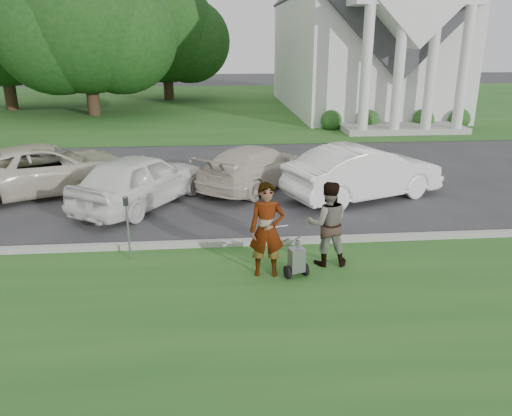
{
  "coord_description": "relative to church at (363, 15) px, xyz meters",
  "views": [
    {
      "loc": [
        -0.74,
        -10.03,
        4.52
      ],
      "look_at": [
        0.15,
        0.0,
        1.09
      ],
      "focal_mm": 35.0,
      "sensor_mm": 36.0,
      "label": 1
    }
  ],
  "objects": [
    {
      "name": "person_right",
      "position": [
        -7.42,
        -23.7,
        -5.04
      ],
      "size": [
        0.91,
        0.73,
        1.79
      ],
      "primitive_type": "imported",
      "rotation": [
        0.0,
        0.0,
        3.09
      ],
      "color": "#999999",
      "rests_on": "ground"
    },
    {
      "name": "striping_cart",
      "position": [
        -8.14,
        -24.24,
        -5.58
      ],
      "size": [
        0.6,
        0.96,
        0.83
      ],
      "rotation": [
        0.0,
        0.0,
        0.28
      ],
      "color": "black",
      "rests_on": "ground"
    },
    {
      "name": "church_lawn",
      "position": [
        -9.0,
        3.89,
        -5.93
      ],
      "size": [
        80.0,
        30.0,
        0.01
      ],
      "primitive_type": "cube",
      "color": "#21561D",
      "rests_on": "ground"
    },
    {
      "name": "car_c",
      "position": [
        -8.37,
        -17.78,
        -5.27
      ],
      "size": [
        4.34,
        4.75,
        1.33
      ],
      "primitive_type": "imported",
      "rotation": [
        0.0,
        0.0,
        2.46
      ],
      "color": "beige",
      "rests_on": "ground"
    },
    {
      "name": "curb",
      "position": [
        -9.0,
        -22.56,
        -5.86
      ],
      "size": [
        80.0,
        0.18,
        0.15
      ],
      "primitive_type": "cube",
      "color": "#9E9E93",
      "rests_on": "ground"
    },
    {
      "name": "tree_back",
      "position": [
        -13.01,
        6.87,
        -1.21
      ],
      "size": [
        9.61,
        7.6,
        8.89
      ],
      "color": "#332316",
      "rests_on": "ground"
    },
    {
      "name": "grass_strip",
      "position": [
        -9.0,
        -26.11,
        -5.93
      ],
      "size": [
        80.0,
        7.0,
        0.01
      ],
      "primitive_type": "cube",
      "color": "#21561D",
      "rests_on": "ground"
    },
    {
      "name": "car_a",
      "position": [
        -14.79,
        -17.81,
        -5.2
      ],
      "size": [
        5.87,
        4.38,
        1.48
      ],
      "primitive_type": "imported",
      "rotation": [
        0.0,
        0.0,
        1.98
      ],
      "color": "beige",
      "rests_on": "ground"
    },
    {
      "name": "church",
      "position": [
        0.0,
        0.0,
        0.0
      ],
      "size": [
        9.19,
        19.0,
        24.1
      ],
      "color": "white",
      "rests_on": "ground"
    },
    {
      "name": "tree_left",
      "position": [
        -17.01,
        -1.13,
        -0.83
      ],
      "size": [
        10.63,
        8.4,
        9.71
      ],
      "color": "#332316",
      "rests_on": "ground"
    },
    {
      "name": "ground",
      "position": [
        -9.0,
        -23.11,
        -5.94
      ],
      "size": [
        120.0,
        120.0,
        0.0
      ],
      "primitive_type": "plane",
      "color": "#333335",
      "rests_on": "ground"
    },
    {
      "name": "car_d",
      "position": [
        -5.32,
        -19.25,
        -5.15
      ],
      "size": [
        5.07,
        3.33,
        1.58
      ],
      "primitive_type": "imported",
      "rotation": [
        0.0,
        0.0,
        1.95
      ],
      "color": "white",
      "rests_on": "ground"
    },
    {
      "name": "car_b",
      "position": [
        -11.79,
        -19.39,
        -5.18
      ],
      "size": [
        3.88,
        4.75,
        1.52
      ],
      "primitive_type": "imported",
      "rotation": [
        0.0,
        0.0,
        2.59
      ],
      "color": "white",
      "rests_on": "ground"
    },
    {
      "name": "parking_meter_near",
      "position": [
        -11.57,
        -23.08,
        -5.05
      ],
      "size": [
        0.1,
        0.09,
        1.42
      ],
      "color": "gray",
      "rests_on": "ground"
    },
    {
      "name": "person_left",
      "position": [
        -8.72,
        -24.1,
        -4.99
      ],
      "size": [
        0.74,
        0.52,
        1.91
      ],
      "primitive_type": "imported",
      "rotation": [
        0.0,
        0.0,
        -0.1
      ],
      "color": "#999999",
      "rests_on": "ground"
    }
  ]
}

